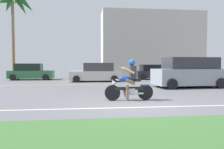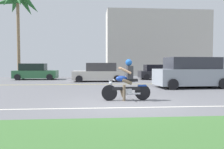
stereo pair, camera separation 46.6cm
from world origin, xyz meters
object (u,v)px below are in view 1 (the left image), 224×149
object	(u,v)px
parked_car_2	(154,72)
palm_tree_0	(12,3)
motorcyclist	(130,83)
suv_nearby	(189,73)
parked_car_1	(96,73)
parked_car_0	(31,72)

from	to	relation	value
parked_car_2	palm_tree_0	distance (m)	15.88
motorcyclist	suv_nearby	bearing A→B (deg)	44.03
motorcyclist	suv_nearby	distance (m)	6.66
motorcyclist	parked_car_2	size ratio (longest dim) A/B	0.55
motorcyclist	parked_car_1	size ratio (longest dim) A/B	0.47
motorcyclist	parked_car_1	xyz separation A→B (m)	(-0.92, 10.06, 0.02)
parked_car_0	parked_car_1	size ratio (longest dim) A/B	0.93
suv_nearby	palm_tree_0	bearing A→B (deg)	143.10
motorcyclist	parked_car_1	distance (m)	10.11
motorcyclist	palm_tree_0	bearing A→B (deg)	121.30
palm_tree_0	motorcyclist	bearing A→B (deg)	-58.70
motorcyclist	parked_car_0	size ratio (longest dim) A/B	0.51
parked_car_1	parked_car_0	bearing A→B (deg)	155.68
parked_car_0	palm_tree_0	world-z (taller)	palm_tree_0
suv_nearby	palm_tree_0	world-z (taller)	palm_tree_0
motorcyclist	parked_car_2	bearing A→B (deg)	68.65
parked_car_0	suv_nearby	bearing A→B (deg)	-34.83
motorcyclist	parked_car_0	world-z (taller)	motorcyclist
suv_nearby	palm_tree_0	xyz separation A→B (m)	(-13.98, 10.50, 6.70)
parked_car_0	parked_car_1	world-z (taller)	parked_car_1
parked_car_2	palm_tree_0	bearing A→B (deg)	168.38
parked_car_0	parked_car_2	world-z (taller)	parked_car_0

